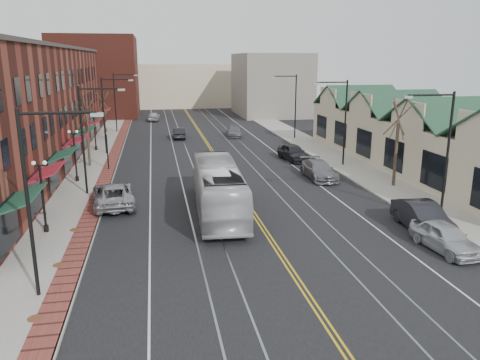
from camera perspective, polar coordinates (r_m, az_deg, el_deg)
name	(u,v)px	position (r m, az deg, el deg)	size (l,w,h in m)	color
ground	(295,276)	(22.85, 6.68, -11.57)	(160.00, 160.00, 0.00)	black
sidewalk_left	(87,181)	(41.21, -18.11, -0.17)	(4.00, 120.00, 0.15)	gray
sidewalk_right	(356,170)	(44.69, 13.99, 1.24)	(4.00, 120.00, 0.15)	gray
building_left	(14,109)	(48.50, -25.85, 7.75)	(10.00, 50.00, 11.00)	maroon
building_right	(418,144)	(47.04, 20.85, 4.13)	(8.00, 36.00, 4.60)	beige
backdrop_left	(97,76)	(90.15, -16.99, 12.00)	(14.00, 18.00, 14.00)	maroon
backdrop_mid	(182,85)	(104.90, -7.11, 11.41)	(22.00, 14.00, 9.00)	beige
backdrop_right	(271,85)	(87.31, 3.77, 11.53)	(12.00, 16.00, 11.00)	slate
streetlight_l_0	(38,185)	(20.76, -23.44, -0.61)	(3.33, 0.25, 8.00)	black
streetlight_l_1	(88,129)	(36.24, -18.01, 5.91)	(3.33, 0.25, 8.00)	black
streetlight_l_2	(108,108)	(52.03, -15.82, 8.48)	(3.33, 0.25, 8.00)	black
streetlight_l_3	(118,96)	(67.93, -14.64, 9.85)	(3.33, 0.25, 8.00)	black
streetlight_r_0	(442,143)	(31.27, 23.41, 4.15)	(3.33, 0.25, 8.00)	black
streetlight_r_1	(341,114)	(45.30, 12.22, 7.88)	(3.33, 0.25, 8.00)	black
streetlight_r_2	(292,100)	(60.32, 6.39, 9.69)	(3.33, 0.25, 8.00)	black
lamppost_l_1	(43,198)	(29.40, -22.89, -2.06)	(0.84, 0.28, 4.27)	black
lamppost_l_2	(75,157)	(40.87, -19.45, 2.67)	(0.84, 0.28, 4.27)	black
lamppost_l_3	(95,132)	(54.53, -17.28, 5.64)	(0.84, 0.28, 4.27)	black
tree_left_near	(87,130)	(46.46, -18.13, 5.76)	(1.78, 1.37, 6.48)	#382B21
tree_left_far	(104,114)	(62.25, -16.26, 7.74)	(1.66, 1.28, 6.02)	#382B21
tree_right_mid	(397,141)	(38.95, 18.58, 4.52)	(1.90, 1.46, 6.93)	#382B21
manhole_near	(35,318)	(20.75, -23.70, -15.18)	(0.60, 0.60, 0.02)	#592D19
manhole_mid	(59,265)	(25.12, -21.18, -9.62)	(0.60, 0.60, 0.02)	#592D19
manhole_far	(75,230)	(29.70, -19.48, -5.73)	(0.60, 0.60, 0.02)	#592D19
traffic_signal	(107,146)	(44.46, -15.90, 4.04)	(0.18, 0.15, 3.80)	black
transit_bus	(218,188)	(31.13, -2.67, -1.03)	(2.81, 12.02, 3.35)	silver
parked_suv	(113,195)	(33.88, -15.18, -1.73)	(2.74, 5.93, 1.65)	#989B9F
parked_car_a	(445,237)	(27.55, 23.73, -6.39)	(1.80, 4.48, 1.53)	#B4B7BC
parked_car_b	(423,217)	(30.08, 21.39, -4.23)	(1.82, 5.22, 1.72)	black
parked_car_c	(319,170)	(40.79, 9.58, 1.21)	(2.14, 5.26, 1.53)	slate
parked_car_d	(293,152)	(47.84, 6.51, 3.36)	(1.95, 4.86, 1.66)	black
distant_car_left	(179,133)	(61.47, -7.45, 5.69)	(1.49, 4.26, 1.40)	black
distant_car_right	(234,131)	(62.62, -0.71, 5.96)	(1.92, 4.72, 1.37)	slate
distant_car_far	(154,116)	(79.84, -10.45, 7.63)	(1.79, 4.46, 1.52)	#AAAEB1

